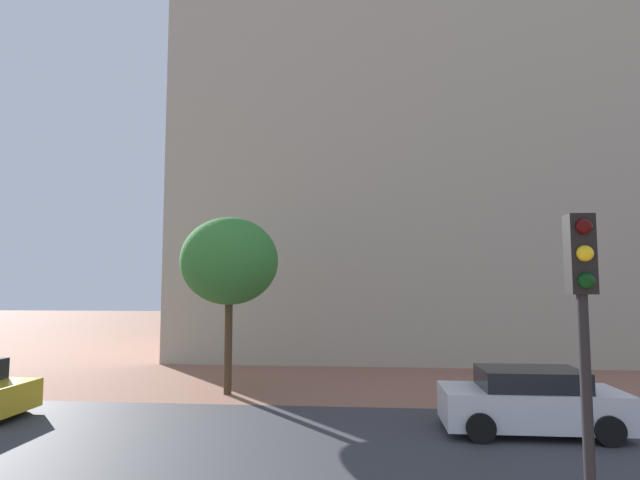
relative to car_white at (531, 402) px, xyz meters
name	(u,v)px	position (x,y,z in m)	size (l,w,h in m)	color
ground_plane	(333,446)	(-4.50, -1.44, -0.71)	(120.00, 120.00, 0.00)	#93604C
street_asphalt_strip	(332,451)	(-4.50, -1.76, -0.71)	(120.00, 8.01, 0.00)	#38383D
landmark_building	(427,148)	(-0.38, 16.48, 10.43)	(24.52, 14.17, 37.42)	#B2A893
car_white	(531,402)	(0.00, 0.00, 0.00)	(4.05, 2.03, 1.46)	silver
traffic_light_pole	(584,325)	(-1.37, -6.74, 2.23)	(0.28, 0.34, 4.18)	black
tree_curb_far	(230,261)	(-8.18, 3.68, 3.47)	(3.13, 3.13, 5.61)	#4C3823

